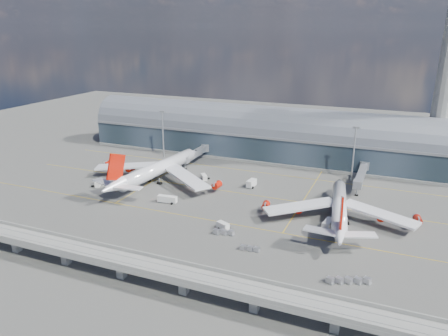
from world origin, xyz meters
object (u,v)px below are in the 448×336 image
at_px(airliner_left, 156,170).
at_px(control_tower, 448,65).
at_px(cargo_train_2, 250,249).
at_px(service_truck_2, 167,199).
at_px(service_truck_3, 328,225).
at_px(service_truck_4, 251,183).
at_px(airliner_right, 339,209).
at_px(cargo_train_0, 224,232).
at_px(floodlight_mast_right, 354,152).
at_px(service_truck_1, 223,226).
at_px(service_truck_5, 204,177).
at_px(cargo_train_1, 348,280).
at_px(floodlight_mast_left, 163,133).
at_px(service_truck_0, 98,183).

bearing_deg(airliner_left, control_tower, 35.19).
distance_m(control_tower, cargo_train_2, 132.97).
relative_size(service_truck_2, service_truck_3, 1.16).
bearing_deg(airliner_left, service_truck_4, 20.72).
height_order(airliner_right, cargo_train_0, airliner_right).
bearing_deg(floodlight_mast_right, service_truck_1, -116.59).
distance_m(service_truck_3, service_truck_4, 49.07).
distance_m(control_tower, service_truck_1, 130.92).
bearing_deg(floodlight_mast_right, cargo_train_0, -114.42).
height_order(airliner_right, service_truck_3, airliner_right).
distance_m(airliner_right, cargo_train_0, 43.77).
bearing_deg(airliner_left, cargo_train_0, -30.59).
bearing_deg(airliner_right, cargo_train_2, -132.73).
bearing_deg(service_truck_5, airliner_right, -56.16).
height_order(floodlight_mast_right, cargo_train_1, floodlight_mast_right).
relative_size(service_truck_5, cargo_train_0, 0.73).
height_order(airliner_left, cargo_train_1, airliner_left).
bearing_deg(service_truck_2, cargo_train_1, -119.85).
distance_m(service_truck_1, service_truck_5, 52.96).
xyz_separation_m(service_truck_3, cargo_train_2, (-20.23, -25.60, -0.90)).
bearing_deg(cargo_train_1, cargo_train_2, 99.45).
relative_size(floodlight_mast_left, cargo_train_1, 2.07).
height_order(service_truck_1, service_truck_4, service_truck_4).
bearing_deg(service_truck_5, floodlight_mast_left, 107.29).
bearing_deg(cargo_train_2, service_truck_4, 25.12).
distance_m(service_truck_0, cargo_train_2, 87.98).
bearing_deg(floodlight_mast_left, cargo_train_1, -38.62).
distance_m(floodlight_mast_left, service_truck_5, 46.19).
relative_size(service_truck_0, cargo_train_1, 0.54).
distance_m(airliner_left, service_truck_1, 58.46).
bearing_deg(control_tower, service_truck_5, -151.44).
xyz_separation_m(airliner_right, cargo_train_2, (-22.70, -33.49, -4.17)).
distance_m(service_truck_5, cargo_train_2, 69.75).
height_order(service_truck_4, service_truck_5, service_truck_4).
bearing_deg(control_tower, cargo_train_0, -123.94).
xyz_separation_m(control_tower, floodlight_mast_left, (-135.00, -28.00, -38.00)).
height_order(floodlight_mast_right, airliner_left, floodlight_mast_right).
height_order(airliner_right, cargo_train_2, airliner_right).
relative_size(service_truck_3, service_truck_4, 1.17).
relative_size(service_truck_3, cargo_train_1, 0.57).
xyz_separation_m(service_truck_3, cargo_train_0, (-32.39, -18.26, -0.78)).
bearing_deg(cargo_train_2, service_truck_2, 67.09).
bearing_deg(cargo_train_2, airliner_left, 60.46).
bearing_deg(service_truck_0, service_truck_1, -43.45).
distance_m(floodlight_mast_right, service_truck_0, 116.63).
relative_size(floodlight_mast_right, airliner_right, 0.43).
bearing_deg(control_tower, floodlight_mast_right, -141.34).
relative_size(airliner_right, service_truck_0, 8.89).
xyz_separation_m(floodlight_mast_left, service_truck_3, (98.88, -55.56, -11.97)).
bearing_deg(control_tower, airliner_left, -151.22).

